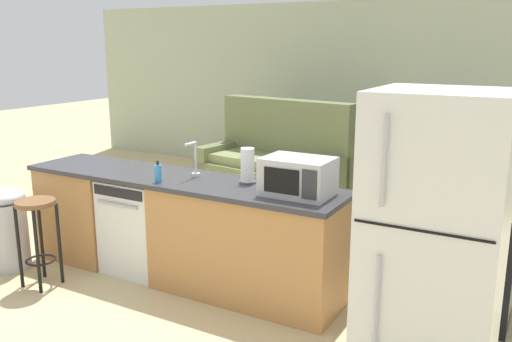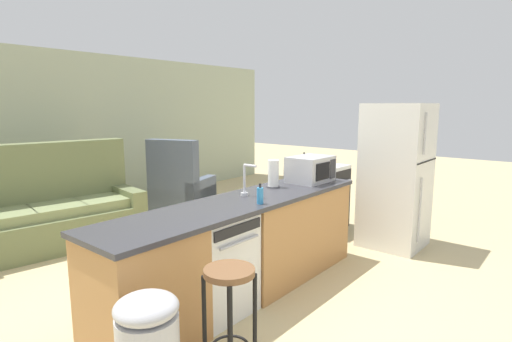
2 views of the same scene
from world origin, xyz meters
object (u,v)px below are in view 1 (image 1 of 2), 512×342
Objects in this scene: soap_bottle at (158,173)px; bar_stool at (37,224)px; microwave at (298,176)px; paper_towel_roll at (248,166)px; couch at (277,166)px; stove_range at (460,255)px; refrigerator at (433,248)px; armchair at (435,189)px; kettle at (446,179)px; dishwasher at (143,224)px; trash_bin at (8,228)px.

soap_bottle is 0.24× the size of bar_stool.
paper_towel_roll is (-0.50, 0.13, -0.00)m from microwave.
couch reaches higher than bar_stool.
stove_range is 3.19× the size of paper_towel_roll.
bar_stool is at bearing -161.19° from microwave.
refrigerator is at bearing -50.99° from couch.
couch is 2.05m from armchair.
soap_bottle is at bearing -117.96° from armchair.
microwave is at bearing 153.28° from refrigerator.
kettle reaches higher than stove_range.
bar_stool is 3.49m from couch.
couch is at bearing 82.75° from bar_stool.
bar_stool is (-0.90, -0.48, -0.44)m from soap_bottle.
paper_towel_roll is (1.01, 0.13, 0.62)m from dishwasher.
refrigerator reaches higher than soap_bottle.
refrigerator is at bearing -23.06° from paper_towel_roll.
dishwasher is 0.70m from soap_bottle.
paper_towel_roll is at bearing 28.18° from soap_bottle.
bar_stool is at bearing -151.64° from soap_bottle.
kettle is 3.29m from bar_stool.
trash_bin is at bearing -179.29° from refrigerator.
kettle is at bearing 24.90° from bar_stool.
bar_stool is (-3.13, -0.15, -0.34)m from refrigerator.
microwave is 0.24× the size of couch.
stove_range reaches higher than dishwasher.
dishwasher is 1.19m from paper_towel_roll.
stove_range reaches higher than trash_bin.
microwave is at bearing -0.05° from dishwasher.
soap_bottle is at bearing -29.62° from dishwasher.
couch reaches higher than soap_bottle.
refrigerator is at bearing -82.32° from kettle.
dishwasher is 1.68× the size of microwave.
refrigerator reaches higher than trash_bin.
stove_range is at bearing 26.78° from microwave.
trash_bin is (-0.53, 0.10, -0.16)m from bar_stool.
stove_range is at bearing -38.19° from kettle.
kettle is (-0.17, 1.23, 0.11)m from refrigerator.
refrigerator reaches higher than dishwasher.
trash_bin is at bearing -160.69° from paper_towel_roll.
stove_range is at bearing 89.99° from refrigerator.
bar_stool is (-2.04, -0.69, -0.50)m from microwave.
trash_bin is (-3.66, -0.05, -0.50)m from refrigerator.
couch is (-2.52, 2.09, -0.59)m from kettle.
stove_range is 3.48m from couch.
trash_bin is at bearing -167.00° from microwave.
soap_bottle is (-1.14, -0.21, -0.07)m from microwave.
soap_bottle reaches higher than trash_bin.
trash_bin is at bearing -150.69° from dishwasher.
refrigerator is 3.51× the size of microwave.
refrigerator reaches higher than couch.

